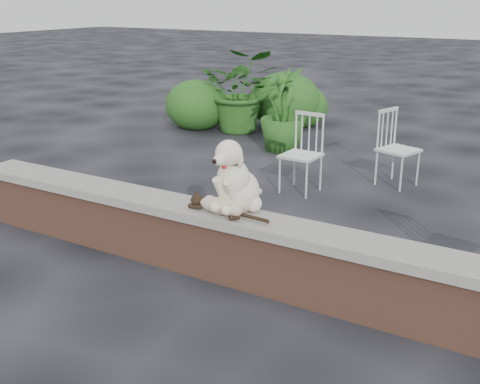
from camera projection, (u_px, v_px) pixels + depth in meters
The scene contains 10 objects.
ground at pixel (254, 284), 4.78m from camera, with size 60.00×60.00×0.00m, color black.
brick_wall at pixel (254, 257), 4.69m from camera, with size 6.00×0.30×0.50m, color brown.
capstone at pixel (255, 223), 4.60m from camera, with size 6.20×0.40×0.08m, color slate.
dog at pixel (239, 174), 4.67m from camera, with size 0.41×0.54×0.63m, color beige, non-canonical shape.
cat at pixel (221, 205), 4.66m from camera, with size 0.89×0.21×0.15m, color tan, non-canonical shape.
chair_e at pixel (399, 149), 7.12m from camera, with size 0.56×0.56×0.94m, color silver, non-canonical shape.
chair_b at pixel (301, 154), 6.87m from camera, with size 0.56×0.56×0.94m, color silver, non-canonical shape.
potted_plant_a at pixel (242, 90), 9.90m from camera, with size 1.29×1.11×1.43m, color #214A15.
potted_plant_b at pixel (283, 110), 8.68m from camera, with size 0.70×0.70×1.25m, color #214A15.
shrubbery at pixel (261, 104), 10.35m from camera, with size 2.58×2.08×1.03m.
Camera 1 is at (2.08, -3.74, 2.26)m, focal length 43.51 mm.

